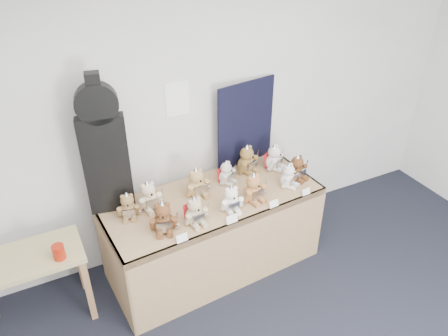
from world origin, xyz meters
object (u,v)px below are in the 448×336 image
red_cup (59,252)px  teddy_front_far_right (289,176)px  teddy_front_left (195,212)px  teddy_back_left (149,197)px  teddy_back_right (247,160)px  teddy_front_centre (231,200)px  teddy_front_right (254,189)px  teddy_front_end (297,169)px  teddy_back_centre_right (227,173)px  guitar_case (104,148)px  teddy_back_centre_left (197,184)px  teddy_back_end (274,158)px  teddy_back_far_left (128,207)px  side_table (30,269)px  teddy_front_far_left (163,218)px  display_table (217,218)px

red_cup → teddy_front_far_right: (1.97, -0.08, 0.14)m
teddy_front_left → teddy_back_left: 0.43m
red_cup → teddy_front_left: (1.02, -0.19, 0.15)m
teddy_back_left → teddy_back_right: (0.99, 0.13, 0.01)m
teddy_front_centre → teddy_front_right: teddy_front_right is taller
red_cup → teddy_front_end: size_ratio=0.45×
teddy_front_end → teddy_back_centre_right: teddy_front_end is taller
guitar_case → teddy_front_left: 0.85m
teddy_front_left → teddy_back_centre_left: 0.38m
teddy_back_end → teddy_back_far_left: bearing=152.0°
guitar_case → teddy_front_far_right: guitar_case is taller
side_table → teddy_back_left: 1.05m
teddy_front_far_left → teddy_back_far_left: (-0.19, 0.29, -0.02)m
side_table → teddy_front_end: teddy_front_end is taller
side_table → teddy_front_left: teddy_front_left is taller
side_table → teddy_front_far_left: (1.00, -0.29, 0.34)m
red_cup → teddy_back_far_left: 0.61m
teddy_front_left → teddy_front_right: (0.56, 0.06, 0.01)m
teddy_back_right → red_cup: bearing=167.5°
teddy_front_far_right → teddy_back_centre_left: bearing=137.0°
side_table → teddy_back_end: bearing=2.3°
teddy_front_far_left → guitar_case: bearing=137.5°
teddy_back_centre_left → teddy_back_right: 0.58m
teddy_back_right → side_table: bearing=162.8°
red_cup → display_table: bearing=-0.8°
teddy_back_right → teddy_front_far_left: bearing=-177.0°
guitar_case → teddy_back_centre_left: guitar_case is taller
guitar_case → teddy_back_far_left: bearing=-53.5°
teddy_back_left → teddy_back_far_left: (-0.19, -0.04, -0.01)m
guitar_case → teddy_front_right: guitar_case is taller
teddy_front_left → teddy_back_left: bearing=119.8°
red_cup → teddy_back_centre_left: teddy_back_centre_left is taller
teddy_front_right → teddy_back_right: (0.17, 0.42, 0.00)m
teddy_front_left → teddy_back_far_left: size_ratio=1.08×
teddy_front_far_left → teddy_back_centre_right: 0.82m
teddy_front_far_right → display_table: bearing=148.4°
teddy_front_far_right → guitar_case: bearing=139.3°
teddy_front_far_right → teddy_back_far_left: 1.40m
side_table → teddy_back_left: size_ratio=2.87×
red_cup → teddy_back_right: bearing=9.4°
teddy_front_far_left → teddy_front_end: 1.33m
teddy_front_right → teddy_back_right: bearing=56.2°
teddy_front_end → teddy_front_left: bearing=169.4°
red_cup → teddy_front_right: 1.60m
teddy_front_right → teddy_back_centre_left: bearing=133.0°
side_table → teddy_back_far_left: size_ratio=3.28×
teddy_front_end → teddy_back_centre_right: size_ratio=1.12×
teddy_front_end → teddy_back_left: bearing=153.1°
teddy_front_far_right → teddy_front_right: bearing=160.8°
display_table → teddy_back_left: 0.63m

